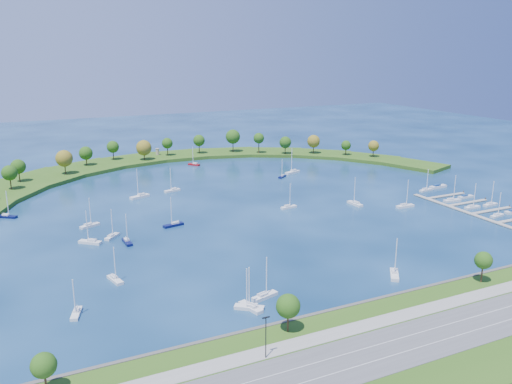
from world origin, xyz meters
name	(u,v)px	position (x,y,z in m)	size (l,w,h in m)	color
ground	(251,204)	(0.00, 0.00, 0.00)	(700.00, 700.00, 0.00)	#07223E
south_shoreline	(459,327)	(0.03, -122.88, 1.00)	(420.00, 43.10, 11.60)	#2D5316
breakwater	(125,189)	(-46.33, 48.72, 0.99)	(286.74, 247.64, 2.00)	#2D5316
breakwater_trees	(160,152)	(-16.83, 88.12, 10.36)	(240.73, 88.69, 14.91)	#382314
harbor_tower	(157,152)	(-9.72, 121.26, 4.17)	(2.60, 2.60, 4.24)	gray
dock_system	(497,216)	(85.30, -61.00, 0.35)	(24.28, 82.00, 1.60)	gray
moored_boat_0	(90,241)	(-73.36, -20.02, 0.92)	(8.04, 7.24, 12.46)	silver
moored_boat_1	(265,295)	(-35.74, -85.76, 0.91)	(8.58, 4.46, 12.14)	silver
moored_boat_2	(289,206)	(12.57, -12.55, 0.88)	(7.77, 2.99, 11.14)	silver
moored_boat_3	(394,273)	(7.10, -89.93, 0.93)	(7.13, 8.32, 12.66)	silver
moored_boat_4	(172,190)	(-25.44, 36.87, 0.91)	(8.45, 4.18, 11.97)	silver
moored_boat_5	(282,176)	(37.60, 39.70, 0.86)	(6.65, 5.83, 10.21)	#090D3D
moored_boat_6	(174,224)	(-40.53, -14.30, 0.91)	(8.56, 3.86, 12.16)	#090D3D
moored_boat_7	(127,241)	(-61.28, -25.40, 0.89)	(2.46, 7.75, 11.27)	#090D3D
moored_boat_8	(115,279)	(-71.66, -56.31, 0.89)	(3.87, 7.95, 11.26)	silver
moored_boat_9	(293,172)	(47.41, 45.77, 0.99)	(10.23, 5.92, 14.51)	silver
moored_boat_10	(76,312)	(-85.08, -73.14, 0.87)	(4.05, 7.40, 10.48)	silver
moored_boat_11	(112,236)	(-65.13, -17.28, 0.88)	(6.58, 6.86, 10.92)	silver
moored_boat_12	(251,306)	(-42.00, -90.08, 0.90)	(4.28, 8.42, 11.92)	silver
moored_boat_13	(250,306)	(-42.40, -90.05, 0.90)	(7.82, 6.59, 11.84)	silver
moored_boat_14	(90,225)	(-70.71, -0.88, 0.90)	(8.23, 5.26, 11.76)	silver
moored_boat_15	(140,196)	(-42.69, 32.43, 0.97)	(9.97, 5.81, 14.15)	silver
moored_boat_16	(7,216)	(-99.76, 26.04, 0.89)	(7.68, 6.43, 11.60)	#090D3D
moored_boat_17	(355,203)	(42.05, -21.13, 0.93)	(2.90, 8.77, 12.72)	silver
moored_boat_18	(194,164)	(4.11, 89.94, 0.89)	(6.13, 7.61, 11.36)	maroon
moored_boat_19	(405,205)	(59.91, -33.69, 0.92)	(8.55, 2.61, 12.48)	silver
docked_boat_4	(497,215)	(85.54, -61.09, 0.87)	(7.39, 3.07, 10.53)	silver
docked_boat_6	(472,206)	(85.53, -47.79, 0.89)	(7.76, 2.27, 11.36)	silver
docked_boat_7	(490,204)	(96.03, -48.32, 0.89)	(7.89, 2.91, 11.34)	silver
docked_boat_8	(452,200)	(85.51, -35.99, 0.92)	(8.64, 3.31, 12.39)	silver
docked_boat_9	(466,197)	(95.98, -34.10, 0.62)	(8.26, 2.48, 1.67)	silver
docked_boat_10	(426,189)	(87.93, -16.36, 0.88)	(7.74, 3.19, 11.04)	silver
docked_boat_11	(438,186)	(97.86, -14.30, 0.74)	(10.05, 3.41, 2.02)	silver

